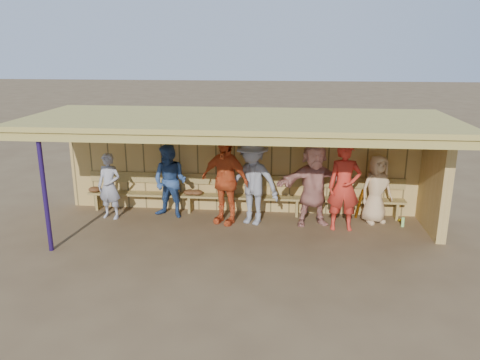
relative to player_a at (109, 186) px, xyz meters
name	(u,v)px	position (x,y,z in m)	size (l,w,h in m)	color
ground	(238,230)	(3.06, -0.49, -0.78)	(90.00, 90.00, 0.00)	brown
player_a	(109,186)	(0.00, 0.00, 0.00)	(0.57, 0.37, 1.56)	#9998A1
player_c	(170,182)	(1.39, 0.21, 0.09)	(0.84, 0.66, 1.74)	#2E4B7F
player_d	(225,180)	(2.70, -0.04, 0.22)	(1.17, 0.49, 2.00)	#D35021
player_e	(252,182)	(3.33, -0.02, 0.21)	(1.28, 0.73, 1.98)	gray
player_f	(314,184)	(4.69, 0.04, 0.17)	(1.77, 0.56, 1.90)	tan
player_g	(344,187)	(5.33, -0.19, 0.19)	(0.71, 0.46, 1.94)	red
player_h	(376,189)	(6.12, 0.32, 0.01)	(0.77, 0.50, 1.58)	tan
dugout_structure	(259,149)	(3.45, 0.20, 0.92)	(8.80, 3.20, 2.50)	tan
bench	(243,192)	(3.06, 0.63, -0.25)	(7.60, 0.34, 0.93)	#A28745
dugout_equipment	(195,194)	(1.92, 0.50, -0.29)	(7.49, 0.62, 0.80)	orange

